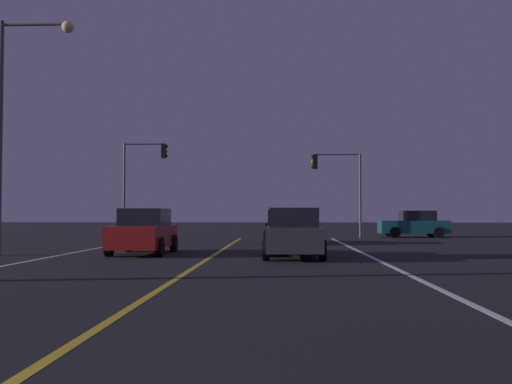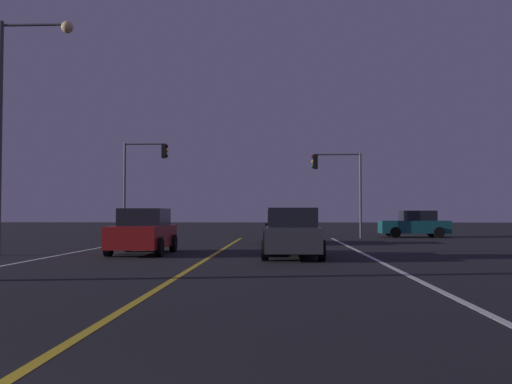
{
  "view_description": "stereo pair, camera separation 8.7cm",
  "coord_description": "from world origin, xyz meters",
  "px_view_note": "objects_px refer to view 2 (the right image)",
  "views": [
    {
      "loc": [
        2.38,
        -2.51,
        1.5
      ],
      "look_at": [
        1.17,
        28.1,
        2.63
      ],
      "focal_mm": 41.5,
      "sensor_mm": 36.0,
      "label": 1
    },
    {
      "loc": [
        2.46,
        -2.51,
        1.5
      ],
      "look_at": [
        1.17,
        28.1,
        2.63
      ],
      "focal_mm": 41.5,
      "sensor_mm": 36.0,
      "label": 2
    }
  ],
  "objects_px": {
    "car_oncoming": "(143,232)",
    "street_lamp_right_near": "(498,60)",
    "car_ahead_far": "(284,227)",
    "car_lead_same_lane": "(293,234)",
    "car_crossing_side": "(415,224)",
    "traffic_light_near_right": "(337,175)",
    "traffic_light_near_left": "(144,168)",
    "street_lamp_left_mid": "(17,106)"
  },
  "relations": [
    {
      "from": "car_lead_same_lane",
      "to": "street_lamp_right_near",
      "type": "xyz_separation_m",
      "value": [
        4.25,
        -7.5,
        3.97
      ]
    },
    {
      "from": "car_lead_same_lane",
      "to": "traffic_light_near_left",
      "type": "distance_m",
      "value": 19.17
    },
    {
      "from": "car_oncoming",
      "to": "traffic_light_near_right",
      "type": "bearing_deg",
      "value": 149.82
    },
    {
      "from": "car_lead_same_lane",
      "to": "traffic_light_near_left",
      "type": "relative_size",
      "value": 0.72
    },
    {
      "from": "car_crossing_side",
      "to": "car_ahead_far",
      "type": "bearing_deg",
      "value": 44.19
    },
    {
      "from": "street_lamp_right_near",
      "to": "street_lamp_left_mid",
      "type": "height_order",
      "value": "street_lamp_left_mid"
    },
    {
      "from": "car_ahead_far",
      "to": "car_lead_same_lane",
      "type": "distance_m",
      "value": 9.78
    },
    {
      "from": "car_crossing_side",
      "to": "traffic_light_near_right",
      "type": "xyz_separation_m",
      "value": [
        -5.09,
        -1.37,
        3.08
      ]
    },
    {
      "from": "car_ahead_far",
      "to": "traffic_light_near_right",
      "type": "distance_m",
      "value": 8.14
    },
    {
      "from": "street_lamp_left_mid",
      "to": "traffic_light_near_left",
      "type": "bearing_deg",
      "value": 86.4
    },
    {
      "from": "traffic_light_near_left",
      "to": "traffic_light_near_right",
      "type": "bearing_deg",
      "value": 0.0
    },
    {
      "from": "car_ahead_far",
      "to": "traffic_light_near_left",
      "type": "distance_m",
      "value": 11.62
    },
    {
      "from": "car_lead_same_lane",
      "to": "traffic_light_near_right",
      "type": "relative_size",
      "value": 0.82
    },
    {
      "from": "car_oncoming",
      "to": "car_lead_same_lane",
      "type": "relative_size",
      "value": 1.0
    },
    {
      "from": "traffic_light_near_left",
      "to": "street_lamp_right_near",
      "type": "xyz_separation_m",
      "value": [
        13.23,
        -24.06,
        0.43
      ]
    },
    {
      "from": "car_oncoming",
      "to": "street_lamp_right_near",
      "type": "xyz_separation_m",
      "value": [
        9.8,
        -9.25,
        3.97
      ]
    },
    {
      "from": "street_lamp_right_near",
      "to": "traffic_light_near_left",
      "type": "bearing_deg",
      "value": -61.19
    },
    {
      "from": "traffic_light_near_left",
      "to": "street_lamp_right_near",
      "type": "bearing_deg",
      "value": -61.19
    },
    {
      "from": "car_crossing_side",
      "to": "car_lead_same_lane",
      "type": "relative_size",
      "value": 1.0
    },
    {
      "from": "car_oncoming",
      "to": "car_crossing_side",
      "type": "distance_m",
      "value": 21.2
    },
    {
      "from": "traffic_light_near_left",
      "to": "street_lamp_left_mid",
      "type": "height_order",
      "value": "street_lamp_left_mid"
    },
    {
      "from": "car_oncoming",
      "to": "car_crossing_side",
      "type": "relative_size",
      "value": 1.0
    },
    {
      "from": "car_crossing_side",
      "to": "street_lamp_left_mid",
      "type": "bearing_deg",
      "value": 43.53
    },
    {
      "from": "car_ahead_far",
      "to": "traffic_light_near_right",
      "type": "height_order",
      "value": "traffic_light_near_right"
    },
    {
      "from": "car_oncoming",
      "to": "street_lamp_left_mid",
      "type": "distance_m",
      "value": 6.46
    },
    {
      "from": "traffic_light_near_right",
      "to": "street_lamp_left_mid",
      "type": "xyz_separation_m",
      "value": [
        -13.04,
        -15.84,
        1.51
      ]
    },
    {
      "from": "traffic_light_near_right",
      "to": "street_lamp_right_near",
      "type": "relative_size",
      "value": 0.71
    },
    {
      "from": "car_crossing_side",
      "to": "street_lamp_left_mid",
      "type": "distance_m",
      "value": 25.42
    },
    {
      "from": "car_ahead_far",
      "to": "car_crossing_side",
      "type": "relative_size",
      "value": 1.0
    },
    {
      "from": "traffic_light_near_right",
      "to": "street_lamp_right_near",
      "type": "xyz_separation_m",
      "value": [
        1.19,
        -24.06,
        0.89
      ]
    },
    {
      "from": "car_oncoming",
      "to": "street_lamp_right_near",
      "type": "relative_size",
      "value": 0.58
    },
    {
      "from": "car_lead_same_lane",
      "to": "street_lamp_left_mid",
      "type": "relative_size",
      "value": 0.5
    },
    {
      "from": "car_oncoming",
      "to": "street_lamp_right_near",
      "type": "height_order",
      "value": "street_lamp_right_near"
    },
    {
      "from": "street_lamp_left_mid",
      "to": "car_oncoming",
      "type": "bearing_deg",
      "value": 13.18
    },
    {
      "from": "car_ahead_far",
      "to": "street_lamp_right_near",
      "type": "height_order",
      "value": "street_lamp_right_near"
    },
    {
      "from": "car_oncoming",
      "to": "car_crossing_side",
      "type": "xyz_separation_m",
      "value": [
        13.7,
        16.18,
        0.0
      ]
    },
    {
      "from": "car_lead_same_lane",
      "to": "traffic_light_near_left",
      "type": "height_order",
      "value": "traffic_light_near_left"
    },
    {
      "from": "car_ahead_far",
      "to": "street_lamp_left_mid",
      "type": "height_order",
      "value": "street_lamp_left_mid"
    },
    {
      "from": "car_lead_same_lane",
      "to": "traffic_light_near_right",
      "type": "distance_m",
      "value": 17.12
    },
    {
      "from": "car_ahead_far",
      "to": "street_lamp_right_near",
      "type": "xyz_separation_m",
      "value": [
        4.49,
        -17.28,
        3.97
      ]
    },
    {
      "from": "car_crossing_side",
      "to": "car_lead_same_lane",
      "type": "height_order",
      "value": "same"
    },
    {
      "from": "car_ahead_far",
      "to": "street_lamp_left_mid",
      "type": "relative_size",
      "value": 0.5
    }
  ]
}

